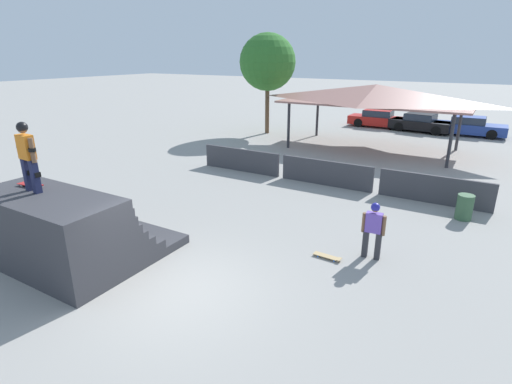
# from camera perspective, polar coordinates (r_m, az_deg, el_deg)

# --- Properties ---
(ground_plane) EXTENTS (160.00, 160.00, 0.00)m
(ground_plane) POSITION_cam_1_polar(r_m,az_deg,el_deg) (9.74, -11.26, -13.68)
(ground_plane) COLOR gray
(quarter_pipe_ramp) EXTENTS (4.02, 3.76, 1.96)m
(quarter_pipe_ramp) POSITION_cam_1_polar(r_m,az_deg,el_deg) (11.51, -25.60, -5.18)
(quarter_pipe_ramp) COLOR #38383D
(quarter_pipe_ramp) RESTS_ON ground
(skater_on_deck) EXTENTS (0.75, 0.26, 1.75)m
(skater_on_deck) POSITION_cam_1_polar(r_m,az_deg,el_deg) (11.19, -29.91, 4.93)
(skater_on_deck) COLOR #1E2347
(skater_on_deck) RESTS_ON quarter_pipe_ramp
(skateboard_on_deck) EXTENTS (0.78, 0.29, 0.09)m
(skateboard_on_deck) POSITION_cam_1_polar(r_m,az_deg,el_deg) (11.84, -29.48, 0.89)
(skateboard_on_deck) COLOR silver
(skateboard_on_deck) RESTS_ON quarter_pipe_ramp
(bystander_walking) EXTENTS (0.62, 0.24, 1.58)m
(bystander_walking) POSITION_cam_1_polar(r_m,az_deg,el_deg) (10.98, 16.44, -4.70)
(bystander_walking) COLOR #2D2D33
(bystander_walking) RESTS_ON ground
(skateboard_on_ground) EXTENTS (0.79, 0.24, 0.09)m
(skateboard_on_ground) POSITION_cam_1_polar(r_m,az_deg,el_deg) (11.05, 10.27, -9.06)
(skateboard_on_ground) COLOR blue
(skateboard_on_ground) RESTS_ON ground
(barrier_fence) EXTENTS (12.36, 0.12, 1.05)m
(barrier_fence) POSITION_cam_1_polar(r_m,az_deg,el_deg) (16.88, 9.96, 2.70)
(barrier_fence) COLOR #3D3D42
(barrier_fence) RESTS_ON ground
(pavilion_shelter) EXTENTS (10.05, 5.07, 3.63)m
(pavilion_shelter) POSITION_cam_1_polar(r_m,az_deg,el_deg) (23.73, 16.75, 13.24)
(pavilion_shelter) COLOR #2D2D33
(pavilion_shelter) RESTS_ON ground
(tree_beside_pavilion) EXTENTS (3.70, 3.70, 6.56)m
(tree_beside_pavilion) POSITION_cam_1_polar(r_m,az_deg,el_deg) (27.59, 1.67, 18.03)
(tree_beside_pavilion) COLOR brown
(tree_beside_pavilion) RESTS_ON ground
(trash_bin) EXTENTS (0.52, 0.52, 0.85)m
(trash_bin) POSITION_cam_1_polar(r_m,az_deg,el_deg) (14.89, 27.64, -1.93)
(trash_bin) COLOR #385B3D
(trash_bin) RESTS_ON ground
(parked_car_red) EXTENTS (4.39, 1.71, 1.27)m
(parked_car_red) POSITION_cam_1_polar(r_m,az_deg,el_deg) (31.72, 17.14, 9.94)
(parked_car_red) COLOR red
(parked_car_red) RESTS_ON ground
(parked_car_black) EXTENTS (4.35, 2.30, 1.27)m
(parked_car_black) POSITION_cam_1_polar(r_m,az_deg,el_deg) (30.78, 22.50, 9.08)
(parked_car_black) COLOR black
(parked_car_black) RESTS_ON ground
(parked_car_blue) EXTENTS (4.44, 1.83, 1.27)m
(parked_car_blue) POSITION_cam_1_polar(r_m,az_deg,el_deg) (30.68, 28.17, 8.25)
(parked_car_blue) COLOR navy
(parked_car_blue) RESTS_ON ground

